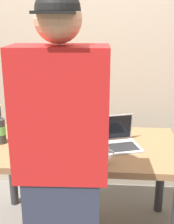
% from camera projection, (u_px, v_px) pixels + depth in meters
% --- Properties ---
extents(desk, '(1.42, 0.79, 0.75)m').
position_uv_depth(desk, '(81.00, 158.00, 2.24)').
color(desk, olive).
rests_on(desk, ground).
extents(laptop, '(0.37, 0.34, 0.21)m').
position_uv_depth(laptop, '(116.00, 140.00, 2.18)').
color(laptop, '#B7BABC').
rests_on(laptop, desk).
extents(beer_bottle_amber, '(0.08, 0.08, 0.29)m').
position_uv_depth(beer_bottle_amber, '(0.00, 129.00, 2.21)').
color(beer_bottle_amber, '#333333').
rests_on(beer_bottle_amber, desk).
extents(beer_bottle_green, '(0.07, 0.07, 0.29)m').
position_uv_depth(beer_bottle_green, '(22.00, 122.00, 2.37)').
color(beer_bottle_green, '#472B14').
rests_on(beer_bottle_green, desk).
extents(beer_bottle_dark, '(0.07, 0.07, 0.33)m').
position_uv_depth(beer_bottle_dark, '(20.00, 127.00, 2.21)').
color(beer_bottle_dark, brown).
rests_on(beer_bottle_dark, desk).
extents(person_figure, '(0.47, 0.31, 1.77)m').
position_uv_depth(person_figure, '(62.00, 170.00, 1.55)').
color(person_figure, '#2D3347').
rests_on(person_figure, ground).
extents(coffee_mug, '(0.13, 0.09, 0.11)m').
position_uv_depth(coffee_mug, '(102.00, 155.00, 1.92)').
color(coffee_mug, white).
rests_on(coffee_mug, desk).
extents(back_wall, '(6.00, 0.10, 2.60)m').
position_uv_depth(back_wall, '(89.00, 56.00, 2.79)').
color(back_wall, tan).
rests_on(back_wall, ground).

